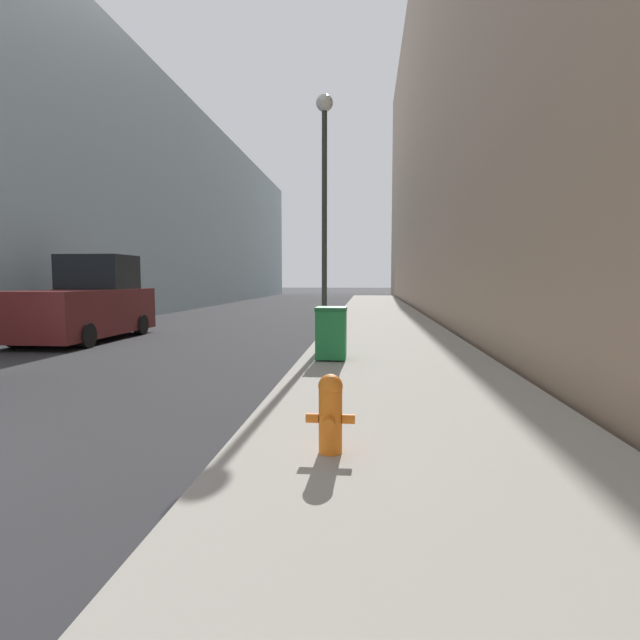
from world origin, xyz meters
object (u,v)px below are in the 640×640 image
Objects in this scene: trash_bin at (331,333)px; fire_hydrant at (330,412)px; lamppost at (324,191)px; pickup_truck at (86,305)px.

fire_hydrant is at bearing -85.91° from trash_bin.
fire_hydrant is 0.13× the size of lamppost.
trash_bin is at bearing -81.18° from lamppost.
lamppost reaches higher than trash_bin.
lamppost is (-0.71, 7.52, 3.34)m from fire_hydrant.
fire_hydrant is at bearing -84.60° from lamppost.
trash_bin is 0.18× the size of lamppost.
pickup_truck is (-7.35, 3.63, 0.34)m from trash_bin.
lamppost is at bearing 98.82° from trash_bin.
lamppost is at bearing 95.40° from fire_hydrant.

